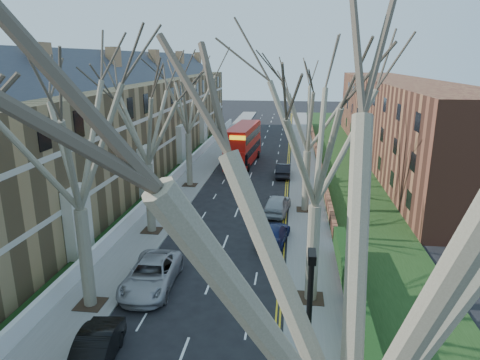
% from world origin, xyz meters
% --- Properties ---
extents(pavement_left, '(3.00, 102.00, 0.12)m').
position_xyz_m(pavement_left, '(-6.00, 39.00, 0.06)').
color(pavement_left, slate).
rests_on(pavement_left, ground).
extents(pavement_right, '(3.00, 102.00, 0.12)m').
position_xyz_m(pavement_right, '(6.00, 39.00, 0.06)').
color(pavement_right, slate).
rests_on(pavement_right, ground).
extents(terrace_left, '(9.70, 78.00, 13.60)m').
position_xyz_m(terrace_left, '(-13.65, 31.00, 5.53)').
color(terrace_left, '#97794D').
rests_on(terrace_left, ground).
extents(flats_right, '(13.97, 54.00, 10.00)m').
position_xyz_m(flats_right, '(17.46, 43.00, 4.98)').
color(flats_right, brown).
rests_on(flats_right, ground).
extents(front_wall_left, '(0.30, 78.00, 1.00)m').
position_xyz_m(front_wall_left, '(-7.65, 31.00, 0.62)').
color(front_wall_left, white).
rests_on(front_wall_left, ground).
extents(grass_verge_right, '(6.00, 102.00, 0.06)m').
position_xyz_m(grass_verge_right, '(10.50, 39.00, 0.15)').
color(grass_verge_right, black).
rests_on(grass_verge_right, ground).
extents(tree_left_mid, '(10.50, 10.50, 14.71)m').
position_xyz_m(tree_left_mid, '(-5.70, 6.00, 9.56)').
color(tree_left_mid, '#726951').
rests_on(tree_left_mid, ground).
extents(tree_left_far, '(10.15, 10.15, 14.22)m').
position_xyz_m(tree_left_far, '(-5.70, 16.00, 9.24)').
color(tree_left_far, '#726951').
rests_on(tree_left_far, ground).
extents(tree_left_dist, '(10.50, 10.50, 14.71)m').
position_xyz_m(tree_left_dist, '(-5.70, 28.00, 9.56)').
color(tree_left_dist, '#726951').
rests_on(tree_left_dist, ground).
extents(tree_right_near, '(10.85, 10.85, 15.20)m').
position_xyz_m(tree_right_near, '(5.70, -6.00, 9.86)').
color(tree_right_near, '#726951').
rests_on(tree_right_near, ground).
extents(tree_right_mid, '(10.50, 10.50, 14.71)m').
position_xyz_m(tree_right_mid, '(5.70, 8.00, 9.56)').
color(tree_right_mid, '#726951').
rests_on(tree_right_mid, ground).
extents(tree_right_far, '(10.15, 10.15, 14.22)m').
position_xyz_m(tree_right_far, '(5.70, 22.00, 9.24)').
color(tree_right_far, '#726951').
rests_on(tree_right_far, ground).
extents(double_decker_bus, '(3.44, 11.23, 4.63)m').
position_xyz_m(double_decker_bus, '(-1.44, 38.16, 2.28)').
color(double_decker_bus, '#AC120C').
rests_on(double_decker_bus, ground).
extents(car_left_mid, '(1.97, 4.47, 1.43)m').
position_xyz_m(car_left_mid, '(-3.43, 1.71, 0.71)').
color(car_left_mid, black).
rests_on(car_left_mid, ground).
extents(car_left_far, '(2.81, 5.73, 1.57)m').
position_xyz_m(car_left_far, '(-3.15, 8.29, 0.78)').
color(car_left_far, '#9B9AA0').
rests_on(car_left_far, ground).
extents(car_right_near, '(2.48, 4.80, 1.33)m').
position_xyz_m(car_right_near, '(3.37, 15.29, 0.67)').
color(car_right_near, '#16214F').
rests_on(car_right_near, ground).
extents(car_right_mid, '(2.44, 4.85, 1.59)m').
position_xyz_m(car_right_mid, '(3.38, 21.25, 0.79)').
color(car_right_mid, '#A0A4A9').
rests_on(car_right_mid, ground).
extents(car_right_far, '(1.62, 4.50, 1.48)m').
position_xyz_m(car_right_far, '(3.58, 32.87, 0.74)').
color(car_right_far, black).
rests_on(car_right_far, ground).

